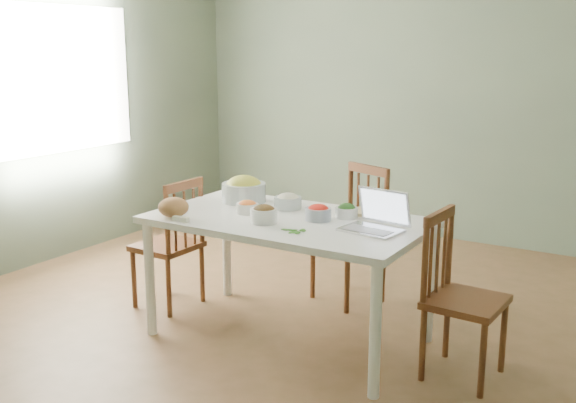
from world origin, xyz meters
The scene contains 19 objects.
floor centered at (0.00, 0.00, 0.00)m, with size 5.00×5.00×0.00m, color brown.
wall_back centered at (0.00, 2.50, 1.35)m, with size 5.00×0.00×2.70m, color gray.
wall_left centered at (-2.50, 0.00, 1.35)m, with size 0.00×5.00×2.70m, color gray.
window_left centered at (-2.48, 0.30, 1.50)m, with size 0.04×1.60×1.20m, color white.
dining_table centered at (0.03, -0.17, 0.38)m, with size 1.64×0.92×0.77m, color white, non-canonical shape.
chair_far centered at (0.07, 0.59, 0.48)m, with size 0.42×0.40×0.95m, color #482714, non-canonical shape.
chair_left centered at (-0.96, -0.14, 0.45)m, with size 0.40×0.38×0.90m, color #482714, non-canonical shape.
chair_right centered at (1.11, -0.11, 0.45)m, with size 0.40×0.38×0.91m, color #482714, non-canonical shape.
bread_boule centered at (-0.56, -0.51, 0.83)m, with size 0.18×0.18×0.12m, color #9E6A37.
butter_stick centered at (-0.46, -0.57, 0.78)m, with size 0.10×0.03×0.03m, color beige.
bowl_squash centered at (-0.44, 0.04, 0.85)m, with size 0.29×0.29×0.17m, color gold, non-canonical shape.
bowl_carrot centered at (-0.24, -0.20, 0.81)m, with size 0.14×0.14×0.08m, color orange, non-canonical shape.
bowl_onion centered at (-0.09, 0.03, 0.81)m, with size 0.18×0.18×0.09m, color #F4F1C5, non-canonical shape.
bowl_mushroom centered at (-0.03, -0.34, 0.82)m, with size 0.16×0.16×0.10m, color black, non-canonical shape.
bowl_redpep centered at (0.21, -0.13, 0.81)m, with size 0.15×0.15×0.09m, color red, non-canonical shape.
bowl_broccoli centered at (0.33, 0.01, 0.81)m, with size 0.14×0.14×0.08m, color #25421A, non-canonical shape.
flatbread centered at (0.39, 0.17, 0.78)m, with size 0.21×0.21×0.02m, color beige.
basil_bunch centered at (0.21, -0.41, 0.78)m, with size 0.17×0.17×0.02m, color #32701F, non-canonical shape.
laptop centered at (0.58, -0.19, 0.88)m, with size 0.32×0.28×0.22m, color silver, non-canonical shape.
Camera 1 is at (2.05, -3.49, 1.77)m, focal length 41.85 mm.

